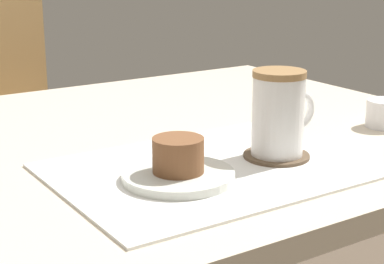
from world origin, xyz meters
name	(u,v)px	position (x,y,z in m)	size (l,w,h in m)	color
dining_table	(172,171)	(0.00, 0.00, 0.64)	(1.05, 0.90, 0.72)	beige
wooden_chair	(6,138)	(-0.06, 0.80, 0.51)	(0.47, 0.47, 0.95)	tan
placemat	(207,170)	(-0.07, -0.21, 0.72)	(0.44, 0.34, 0.00)	white
pastry_plate	(178,176)	(-0.13, -0.23, 0.73)	(0.16, 0.16, 0.01)	silver
pastry	(178,155)	(-0.13, -0.23, 0.76)	(0.07, 0.07, 0.05)	brown
coffee_coaster	(276,156)	(0.05, -0.23, 0.72)	(0.10, 0.10, 0.01)	brown
coffee_mug	(279,113)	(0.05, -0.23, 0.79)	(0.11, 0.08, 0.13)	white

